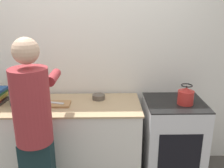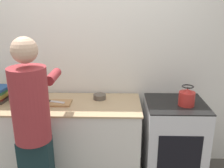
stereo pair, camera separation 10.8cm
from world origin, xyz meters
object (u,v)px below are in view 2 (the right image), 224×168
(person, at_px, (33,125))
(knife, at_px, (53,101))
(kettle, at_px, (187,97))
(oven, at_px, (173,142))
(bowl_prep, at_px, (25,93))
(cutting_board, at_px, (54,103))
(canister_jar, at_px, (18,95))

(person, relative_size, knife, 6.43)
(kettle, bearing_deg, person, -162.19)
(oven, xyz_separation_m, knife, (-1.30, 0.01, 0.46))
(bowl_prep, bearing_deg, kettle, -9.10)
(cutting_board, relative_size, kettle, 1.73)
(oven, height_order, canister_jar, canister_jar)
(person, bearing_deg, oven, 20.95)
(canister_jar, bearing_deg, person, -58.66)
(kettle, bearing_deg, canister_jar, 177.67)
(person, distance_m, kettle, 1.50)
(knife, bearing_deg, canister_jar, -164.92)
(person, distance_m, canister_jar, 0.62)
(oven, relative_size, kettle, 4.42)
(bowl_prep, bearing_deg, cutting_board, -30.35)
(oven, xyz_separation_m, bowl_prep, (-1.67, 0.23, 0.47))
(cutting_board, distance_m, bowl_prep, 0.45)
(person, distance_m, knife, 0.53)
(cutting_board, distance_m, canister_jar, 0.39)
(person, xyz_separation_m, bowl_prep, (-0.33, 0.74, 0.02))
(cutting_board, height_order, canister_jar, canister_jar)
(cutting_board, xyz_separation_m, kettle, (1.37, -0.05, 0.10))
(knife, relative_size, canister_jar, 1.48)
(bowl_prep, height_order, canister_jar, canister_jar)
(person, bearing_deg, cutting_board, 83.90)
(person, relative_size, bowl_prep, 11.18)
(oven, distance_m, kettle, 0.55)
(bowl_prep, distance_m, canister_jar, 0.22)
(cutting_board, distance_m, knife, 0.03)
(oven, xyz_separation_m, cutting_board, (-1.29, -0.00, 0.44))
(oven, relative_size, person, 0.55)
(kettle, height_order, bowl_prep, kettle)
(knife, xyz_separation_m, kettle, (1.39, -0.07, 0.09))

